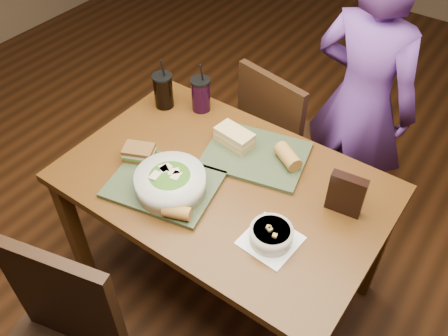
{
  "coord_description": "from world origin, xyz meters",
  "views": [
    {
      "loc": [
        0.78,
        -1.09,
        2.13
      ],
      "look_at": [
        0.0,
        0.0,
        0.82
      ],
      "focal_mm": 38.0,
      "sensor_mm": 36.0,
      "label": 1
    }
  ],
  "objects_px": {
    "tray_near": "(164,184)",
    "salad_bowl": "(170,182)",
    "tray_far": "(256,155)",
    "cup_cola": "(163,91)",
    "chair_far": "(277,134)",
    "baguette_far": "(288,157)",
    "diner": "(361,103)",
    "sandwich_far": "(234,137)",
    "dining_table": "(224,195)",
    "cup_berry": "(201,94)",
    "chip_bag": "(346,194)",
    "sandwich_near": "(139,153)",
    "baguette_near": "(177,212)",
    "soup_bowl": "(271,235)"
  },
  "relations": [
    {
      "from": "diner",
      "to": "tray_near",
      "type": "relative_size",
      "value": 3.58
    },
    {
      "from": "cup_berry",
      "to": "cup_cola",
      "type": "bearing_deg",
      "value": -153.37
    },
    {
      "from": "dining_table",
      "to": "tray_far",
      "type": "bearing_deg",
      "value": 81.85
    },
    {
      "from": "salad_bowl",
      "to": "diner",
      "type": "bearing_deg",
      "value": 69.51
    },
    {
      "from": "diner",
      "to": "chip_bag",
      "type": "height_order",
      "value": "diner"
    },
    {
      "from": "tray_near",
      "to": "cup_cola",
      "type": "bearing_deg",
      "value": 130.22
    },
    {
      "from": "baguette_far",
      "to": "chip_bag",
      "type": "xyz_separation_m",
      "value": [
        0.3,
        -0.09,
        0.04
      ]
    },
    {
      "from": "sandwich_far",
      "to": "chip_bag",
      "type": "height_order",
      "value": "chip_bag"
    },
    {
      "from": "cup_cola",
      "to": "baguette_near",
      "type": "bearing_deg",
      "value": -45.58
    },
    {
      "from": "sandwich_near",
      "to": "cup_cola",
      "type": "bearing_deg",
      "value": 115.49
    },
    {
      "from": "cup_berry",
      "to": "chip_bag",
      "type": "bearing_deg",
      "value": -13.02
    },
    {
      "from": "cup_cola",
      "to": "chip_bag",
      "type": "bearing_deg",
      "value": -6.39
    },
    {
      "from": "diner",
      "to": "dining_table",
      "type": "bearing_deg",
      "value": 79.62
    },
    {
      "from": "baguette_near",
      "to": "chip_bag",
      "type": "bearing_deg",
      "value": 39.84
    },
    {
      "from": "soup_bowl",
      "to": "cup_cola",
      "type": "bearing_deg",
      "value": 154.78
    },
    {
      "from": "soup_bowl",
      "to": "cup_cola",
      "type": "height_order",
      "value": "cup_cola"
    },
    {
      "from": "tray_far",
      "to": "cup_berry",
      "type": "height_order",
      "value": "cup_berry"
    },
    {
      "from": "chair_far",
      "to": "baguette_near",
      "type": "bearing_deg",
      "value": -84.72
    },
    {
      "from": "baguette_near",
      "to": "baguette_far",
      "type": "relative_size",
      "value": 0.81
    },
    {
      "from": "sandwich_far",
      "to": "tray_far",
      "type": "bearing_deg",
      "value": -1.26
    },
    {
      "from": "baguette_near",
      "to": "soup_bowl",
      "type": "bearing_deg",
      "value": 19.35
    },
    {
      "from": "chair_far",
      "to": "baguette_near",
      "type": "distance_m",
      "value": 0.94
    },
    {
      "from": "diner",
      "to": "chip_bag",
      "type": "bearing_deg",
      "value": 114.17
    },
    {
      "from": "tray_far",
      "to": "cup_cola",
      "type": "bearing_deg",
      "value": 174.83
    },
    {
      "from": "diner",
      "to": "tray_far",
      "type": "height_order",
      "value": "diner"
    },
    {
      "from": "cup_cola",
      "to": "cup_berry",
      "type": "distance_m",
      "value": 0.18
    },
    {
      "from": "dining_table",
      "to": "salad_bowl",
      "type": "height_order",
      "value": "salad_bowl"
    },
    {
      "from": "tray_far",
      "to": "cup_berry",
      "type": "xyz_separation_m",
      "value": [
        -0.39,
        0.13,
        0.07
      ]
    },
    {
      "from": "sandwich_far",
      "to": "dining_table",
      "type": "bearing_deg",
      "value": -66.58
    },
    {
      "from": "tray_near",
      "to": "salad_bowl",
      "type": "bearing_deg",
      "value": -13.02
    },
    {
      "from": "chip_bag",
      "to": "cup_cola",
      "type": "bearing_deg",
      "value": 165.96
    },
    {
      "from": "chair_far",
      "to": "sandwich_far",
      "type": "distance_m",
      "value": 0.52
    },
    {
      "from": "dining_table",
      "to": "baguette_near",
      "type": "distance_m",
      "value": 0.3
    },
    {
      "from": "tray_far",
      "to": "sandwich_far",
      "type": "bearing_deg",
      "value": 178.74
    },
    {
      "from": "cup_cola",
      "to": "chip_bag",
      "type": "xyz_separation_m",
      "value": [
        0.98,
        -0.11,
        0.0
      ]
    },
    {
      "from": "tray_far",
      "to": "soup_bowl",
      "type": "relative_size",
      "value": 2.08
    },
    {
      "from": "dining_table",
      "to": "diner",
      "type": "xyz_separation_m",
      "value": [
        0.24,
        0.81,
        0.09
      ]
    },
    {
      "from": "sandwich_near",
      "to": "sandwich_far",
      "type": "height_order",
      "value": "sandwich_far"
    },
    {
      "from": "chair_far",
      "to": "diner",
      "type": "distance_m",
      "value": 0.46
    },
    {
      "from": "diner",
      "to": "cup_cola",
      "type": "height_order",
      "value": "diner"
    },
    {
      "from": "tray_far",
      "to": "salad_bowl",
      "type": "distance_m",
      "value": 0.41
    },
    {
      "from": "sandwich_far",
      "to": "cup_berry",
      "type": "distance_m",
      "value": 0.31
    },
    {
      "from": "diner",
      "to": "sandwich_far",
      "type": "distance_m",
      "value": 0.69
    },
    {
      "from": "dining_table",
      "to": "tray_far",
      "type": "relative_size",
      "value": 3.1
    },
    {
      "from": "dining_table",
      "to": "sandwich_near",
      "type": "height_order",
      "value": "sandwich_near"
    },
    {
      "from": "sandwich_far",
      "to": "cup_cola",
      "type": "relative_size",
      "value": 0.68
    },
    {
      "from": "chair_far",
      "to": "baguette_far",
      "type": "height_order",
      "value": "chair_far"
    },
    {
      "from": "tray_far",
      "to": "cup_cola",
      "type": "xyz_separation_m",
      "value": [
        -0.55,
        0.05,
        0.08
      ]
    },
    {
      "from": "chair_far",
      "to": "chip_bag",
      "type": "height_order",
      "value": "chip_bag"
    },
    {
      "from": "sandwich_near",
      "to": "sandwich_far",
      "type": "relative_size",
      "value": 0.84
    }
  ]
}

